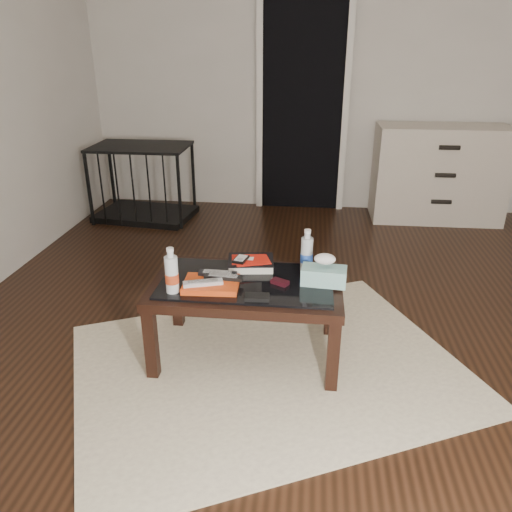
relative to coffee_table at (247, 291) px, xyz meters
The scene contains 19 objects.
ground 0.77m from the coffee_table, 25.53° to the left, with size 5.00×5.00×0.00m, color black.
room_shell 1.39m from the coffee_table, 25.53° to the left, with size 5.00×5.00×5.00m.
doorway 2.83m from the coffee_table, 85.98° to the left, with size 0.90×0.08×2.07m.
coffee_table is the anchor object (origin of this frame).
rug 0.43m from the coffee_table, 39.89° to the right, with size 2.00×1.50×0.01m, color beige.
dresser 2.94m from the coffee_table, 58.88° to the left, with size 1.21×0.54×0.90m.
pet_crate 2.59m from the coffee_table, 120.41° to the left, with size 0.97×0.71×0.71m.
magazines 0.21m from the coffee_table, 151.05° to the right, with size 0.28×0.21×0.03m, color #DC4514.
remote_silver 0.27m from the coffee_table, 147.36° to the right, with size 0.20×0.05×0.02m, color silver.
remote_black_front 0.16m from the coffee_table, 155.46° to the right, with size 0.20×0.05×0.02m, color black.
remote_black_back 0.19m from the coffee_table, behind, with size 0.20×0.05×0.02m, color black.
textbook 0.19m from the coffee_table, 89.80° to the left, with size 0.25×0.20×0.05m, color black.
dvd_mailers 0.20m from the coffee_table, 93.12° to the left, with size 0.19×0.14×0.01m, color red.
ipod 0.19m from the coffee_table, 109.97° to the left, with size 0.06×0.10×0.02m, color black.
flip_phone 0.19m from the coffee_table, ahead, with size 0.09×0.05×0.02m, color black.
wallet 0.22m from the coffee_table, 68.60° to the right, with size 0.12×0.07×0.02m, color black.
water_bottle_left 0.43m from the coffee_table, 154.66° to the right, with size 0.07×0.07×0.24m, color silver.
water_bottle_right 0.39m from the coffee_table, 27.94° to the left, with size 0.07×0.07×0.24m, color silver.
tissue_box 0.42m from the coffee_table, ahead, with size 0.23×0.12×0.09m, color teal.
Camera 1 is at (-0.28, -2.62, 1.63)m, focal length 35.00 mm.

